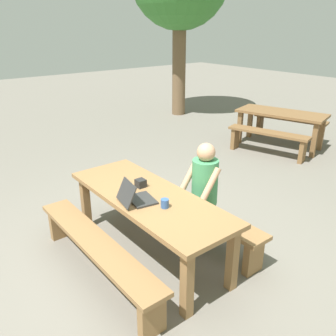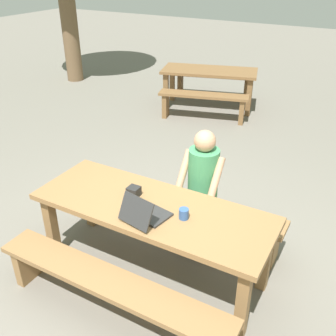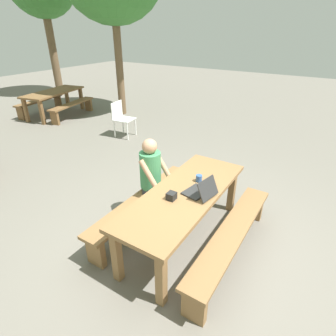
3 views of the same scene
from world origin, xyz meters
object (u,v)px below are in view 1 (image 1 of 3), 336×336
Objects in this scene: person_seated at (202,188)px; laptop at (136,197)px; coffee_mug at (165,203)px; picnic_table_front at (149,204)px; picnic_table_mid at (281,118)px; small_pouch at (141,183)px.

laptop is at bearing -99.77° from person_seated.
picnic_table_front is at bearing 174.54° from coffee_mug.
picnic_table_mid is (-1.36, 4.30, -0.01)m from picnic_table_front.
laptop is at bearing -149.75° from coffee_mug.
picnic_table_mid is (-1.14, 4.25, -0.16)m from small_pouch.
picnic_table_mid is at bearing 112.71° from person_seated.
coffee_mug is at bearing -84.56° from picnic_table_mid.
coffee_mug reaches higher than picnic_table_front.
small_pouch is (-0.27, 0.24, -0.01)m from laptop.
laptop is at bearing -75.74° from picnic_table_front.
picnic_table_mid is at bearing 111.23° from coffee_mug.
small_pouch is 0.55m from coffee_mug.
picnic_table_front is 0.64m from person_seated.
picnic_table_front is at bearing -65.46° from laptop.
picnic_table_front is at bearing -88.22° from picnic_table_mid.
coffee_mug reaches higher than small_pouch.
picnic_table_front is 0.25m from laptop.
small_pouch is at bearing -126.20° from person_seated.
person_seated is at bearing 102.06° from coffee_mug.
laptop is 4.30× the size of coffee_mug.
coffee_mug reaches higher than picnic_table_mid.
picnic_table_mid is at bearing 107.57° from picnic_table_front.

